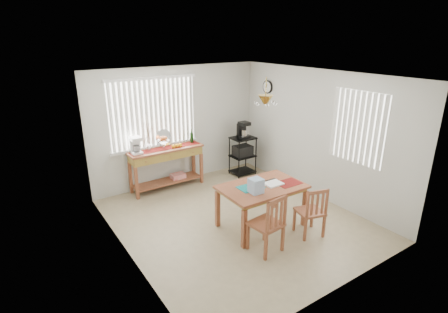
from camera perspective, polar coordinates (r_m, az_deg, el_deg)
ground at (r=6.53m, az=1.99°, el=-10.28°), size 4.00×4.50×0.01m
room_shell at (r=5.89m, az=2.12°, el=4.28°), size 4.20×4.70×2.70m
sideboard at (r=7.64m, az=-9.33°, el=-0.28°), size 1.63×0.46×0.92m
sideboard_items at (r=7.43m, az=-11.41°, el=2.07°), size 1.55×0.39×0.70m
wire_cart at (r=8.35m, az=3.06°, el=0.72°), size 0.54×0.43×0.92m
cart_items at (r=8.20m, az=3.09°, el=4.33°), size 0.22×0.26×0.38m
dining_table at (r=6.07m, az=6.21°, el=-5.54°), size 1.45×0.95×0.77m
table_items at (r=5.83m, az=5.94°, el=-4.68°), size 1.10×0.54×0.25m
chair_left at (r=5.48m, az=7.19°, el=-10.91°), size 0.49×0.49×0.97m
chair_right at (r=6.04m, az=14.05°, el=-8.75°), size 0.50×0.50×0.89m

